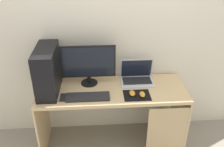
{
  "coord_description": "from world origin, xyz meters",
  "views": [
    {
      "loc": [
        -0.14,
        -2.12,
        2.07
      ],
      "look_at": [
        0.0,
        0.0,
        0.9
      ],
      "focal_mm": 39.29,
      "sensor_mm": 36.0,
      "label": 1
    }
  ],
  "objects_px": {
    "laptop": "(137,77)",
    "keyboard": "(88,97)",
    "mouse_left": "(132,93)",
    "monitor": "(88,64)",
    "mouse_right": "(142,94)",
    "cell_phone": "(64,97)",
    "pc_tower": "(48,70)"
  },
  "relations": [
    {
      "from": "laptop",
      "to": "keyboard",
      "type": "distance_m",
      "value": 0.6
    },
    {
      "from": "keyboard",
      "to": "mouse_left",
      "type": "distance_m",
      "value": 0.43
    },
    {
      "from": "monitor",
      "to": "mouse_right",
      "type": "relative_size",
      "value": 5.78
    },
    {
      "from": "keyboard",
      "to": "mouse_left",
      "type": "bearing_deg",
      "value": 2.64
    },
    {
      "from": "keyboard",
      "to": "cell_phone",
      "type": "height_order",
      "value": "keyboard"
    },
    {
      "from": "pc_tower",
      "to": "cell_phone",
      "type": "xyz_separation_m",
      "value": [
        0.15,
        -0.15,
        -0.22
      ]
    },
    {
      "from": "mouse_left",
      "to": "pc_tower",
      "type": "bearing_deg",
      "value": 169.96
    },
    {
      "from": "mouse_left",
      "to": "cell_phone",
      "type": "bearing_deg",
      "value": -179.65
    },
    {
      "from": "monitor",
      "to": "mouse_left",
      "type": "relative_size",
      "value": 5.78
    },
    {
      "from": "keyboard",
      "to": "cell_phone",
      "type": "bearing_deg",
      "value": 176.1
    },
    {
      "from": "monitor",
      "to": "keyboard",
      "type": "distance_m",
      "value": 0.35
    },
    {
      "from": "mouse_left",
      "to": "mouse_right",
      "type": "distance_m",
      "value": 0.1
    },
    {
      "from": "mouse_left",
      "to": "laptop",
      "type": "bearing_deg",
      "value": 72.1
    },
    {
      "from": "keyboard",
      "to": "monitor",
      "type": "bearing_deg",
      "value": 87.91
    },
    {
      "from": "monitor",
      "to": "laptop",
      "type": "xyz_separation_m",
      "value": [
        0.51,
        0.02,
        -0.18
      ]
    },
    {
      "from": "keyboard",
      "to": "cell_phone",
      "type": "distance_m",
      "value": 0.23
    },
    {
      "from": "monitor",
      "to": "mouse_left",
      "type": "xyz_separation_m",
      "value": [
        0.42,
        -0.25,
        -0.21
      ]
    },
    {
      "from": "pc_tower",
      "to": "cell_phone",
      "type": "distance_m",
      "value": 0.31
    },
    {
      "from": "pc_tower",
      "to": "mouse_left",
      "type": "xyz_separation_m",
      "value": [
        0.82,
        -0.14,
        -0.21
      ]
    },
    {
      "from": "pc_tower",
      "to": "cell_phone",
      "type": "bearing_deg",
      "value": -44.83
    },
    {
      "from": "pc_tower",
      "to": "mouse_left",
      "type": "relative_size",
      "value": 5.05
    },
    {
      "from": "pc_tower",
      "to": "laptop",
      "type": "distance_m",
      "value": 0.93
    },
    {
      "from": "monitor",
      "to": "mouse_left",
      "type": "height_order",
      "value": "monitor"
    },
    {
      "from": "laptop",
      "to": "pc_tower",
      "type": "bearing_deg",
      "value": -172.14
    },
    {
      "from": "pc_tower",
      "to": "laptop",
      "type": "xyz_separation_m",
      "value": [
        0.9,
        0.12,
        -0.18
      ]
    },
    {
      "from": "pc_tower",
      "to": "keyboard",
      "type": "height_order",
      "value": "pc_tower"
    },
    {
      "from": "cell_phone",
      "to": "mouse_left",
      "type": "bearing_deg",
      "value": 0.35
    },
    {
      "from": "laptop",
      "to": "mouse_left",
      "type": "distance_m",
      "value": 0.28
    },
    {
      "from": "pc_tower",
      "to": "mouse_left",
      "type": "bearing_deg",
      "value": -10.04
    },
    {
      "from": "mouse_right",
      "to": "cell_phone",
      "type": "relative_size",
      "value": 0.74
    },
    {
      "from": "keyboard",
      "to": "mouse_right",
      "type": "distance_m",
      "value": 0.53
    },
    {
      "from": "laptop",
      "to": "cell_phone",
      "type": "relative_size",
      "value": 2.66
    }
  ]
}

